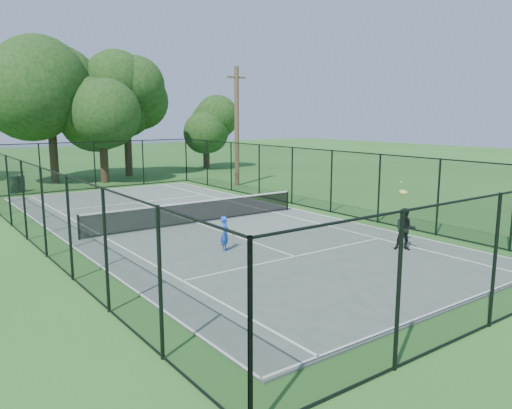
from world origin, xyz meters
TOP-DOWN VIEW (x-y plane):
  - ground at (0.00, 0.00)m, footprint 120.00×120.00m
  - tennis_court at (0.00, 0.00)m, footprint 11.00×24.00m
  - tennis_net at (0.00, 0.00)m, footprint 10.08×0.08m
  - fence at (0.00, 0.00)m, footprint 13.10×26.10m
  - tree_near_left at (-1.22, 17.81)m, footprint 6.69×6.69m
  - tree_near_mid at (1.55, 15.65)m, footprint 5.73×5.73m
  - tree_near_right at (4.44, 18.47)m, footprint 6.17×6.17m
  - tree_far_right at (12.03, 19.58)m, footprint 4.50×4.50m
  - trash_bin_left at (-4.56, 14.18)m, footprint 0.58×0.58m
  - trash_bin_right at (-4.14, 14.46)m, footprint 0.58×0.58m
  - utility_pole at (8.13, 9.00)m, footprint 1.40×0.30m
  - player_blue at (-1.44, -4.45)m, footprint 0.84×0.50m
  - player_black at (3.57, -7.98)m, footprint 1.03×1.18m

SIDE VIEW (x-z plane):
  - ground at x=0.00m, z-range 0.00..0.00m
  - tennis_court at x=0.00m, z-range 0.00..0.06m
  - trash_bin_right at x=-4.14m, z-range 0.01..1.00m
  - trash_bin_left at x=-4.56m, z-range 0.01..1.04m
  - tennis_net at x=0.00m, z-range 0.10..1.05m
  - player_blue at x=-1.44m, z-range 0.06..1.25m
  - player_black at x=3.57m, z-range -0.34..1.92m
  - fence at x=0.00m, z-range 0.00..3.00m
  - tree_far_right at x=12.03m, z-range 0.70..6.65m
  - utility_pole at x=8.13m, z-range 0.06..7.76m
  - tree_near_mid at x=1.55m, z-range 0.87..8.36m
  - tree_near_left at x=-1.22m, z-range 1.00..9.72m
  - tree_near_right at x=4.44m, z-range 1.15..9.67m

